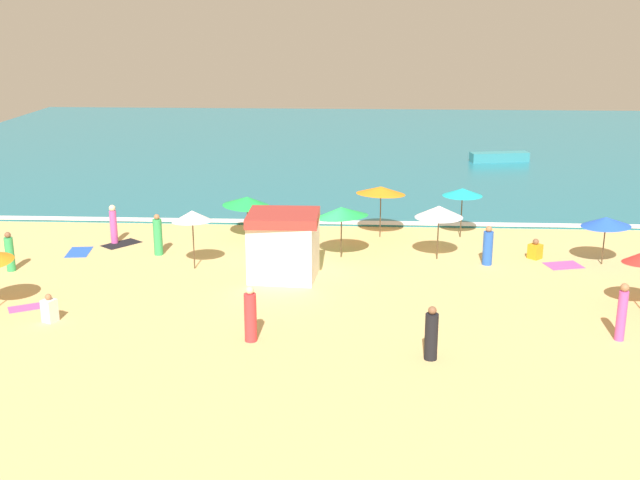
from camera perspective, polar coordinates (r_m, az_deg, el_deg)
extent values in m
plane|color=#D8B775|center=(31.45, -0.76, -1.86)|extent=(60.00, 60.00, 0.00)
cube|color=teal|center=(58.66, 1.06, 6.77)|extent=(60.00, 44.00, 0.10)
cube|color=white|center=(37.45, -0.12, 1.31)|extent=(57.00, 0.70, 0.01)
cube|color=white|center=(29.80, -2.63, -0.73)|extent=(2.59, 2.34, 2.17)
cube|color=#A5332D|center=(29.45, -2.66, 1.62)|extent=(2.63, 2.33, 0.36)
cylinder|color=#4C3823|center=(35.60, 10.15, 1.89)|extent=(0.05, 0.05, 2.19)
cone|color=#19B7C6|center=(35.37, 10.23, 3.42)|extent=(2.49, 2.49, 0.35)
cylinder|color=#4C3823|center=(31.17, -9.11, -0.03)|extent=(0.05, 0.05, 2.29)
cone|color=white|center=(30.91, -9.19, 1.71)|extent=(2.09, 2.10, 0.55)
cylinder|color=#4C3823|center=(32.32, 8.50, 0.48)|extent=(0.05, 0.05, 2.18)
cone|color=white|center=(32.08, 8.57, 2.04)|extent=(2.72, 2.72, 0.50)
cylinder|color=#4C3823|center=(35.20, 4.37, 1.99)|extent=(0.05, 0.05, 2.25)
cone|color=orange|center=(34.96, 4.41, 3.60)|extent=(2.99, 2.99, 0.47)
cylinder|color=#4C3823|center=(35.23, -5.25, 1.61)|extent=(0.05, 0.05, 1.81)
cone|color=green|center=(35.05, -5.28, 2.79)|extent=(2.37, 2.35, 0.56)
cylinder|color=#4C3823|center=(32.23, 1.54, 0.51)|extent=(0.05, 0.05, 2.07)
cone|color=green|center=(32.00, 1.56, 2.04)|extent=(3.08, 3.08, 0.62)
cylinder|color=#4C3823|center=(33.33, 19.77, -0.09)|extent=(0.05, 0.05, 1.89)
cone|color=blue|center=(33.12, 19.91, 1.25)|extent=(2.51, 2.50, 0.48)
cylinder|color=blue|center=(32.09, 11.99, -0.58)|extent=(0.44, 0.44, 1.36)
sphere|color=#9E6B47|center=(31.88, 12.07, 0.78)|extent=(0.25, 0.25, 0.25)
cylinder|color=black|center=(23.28, 8.02, -6.91)|extent=(0.52, 0.52, 1.41)
sphere|color=brown|center=(22.98, 8.10, -5.04)|extent=(0.25, 0.25, 0.25)
cylinder|color=#D84CA5|center=(35.40, -14.65, 0.91)|extent=(0.41, 0.41, 1.44)
sphere|color=beige|center=(35.19, -14.74, 2.24)|extent=(0.28, 0.28, 0.28)
cylinder|color=green|center=(33.30, -11.60, 0.21)|extent=(0.39, 0.39, 1.52)
sphere|color=#9E6B47|center=(33.08, -11.68, 1.64)|extent=(0.23, 0.23, 0.23)
cylinder|color=red|center=(24.34, -5.03, -5.58)|extent=(0.51, 0.51, 1.54)
sphere|color=beige|center=(24.03, -5.09, -3.63)|extent=(0.26, 0.26, 0.26)
cylinder|color=green|center=(32.92, -21.44, -0.96)|extent=(0.39, 0.39, 1.34)
sphere|color=brown|center=(32.71, -21.58, 0.34)|extent=(0.24, 0.24, 0.24)
cube|color=white|center=(27.31, -18.90, -4.83)|extent=(0.53, 0.53, 0.75)
sphere|color=#9E6B47|center=(27.15, -18.99, -3.90)|extent=(0.21, 0.21, 0.21)
cylinder|color=#D84CA5|center=(25.99, 20.90, -5.13)|extent=(0.40, 0.40, 1.60)
sphere|color=#9E6B47|center=(25.68, 21.10, -3.22)|extent=(0.27, 0.27, 0.27)
cube|color=orange|center=(33.44, 15.23, -0.80)|extent=(0.64, 0.64, 0.60)
sphere|color=brown|center=(33.32, 15.28, -0.12)|extent=(0.25, 0.25, 0.25)
cube|color=blue|center=(34.67, -16.97, -0.84)|extent=(1.08, 1.62, 0.01)
cube|color=#D84CA5|center=(28.93, -20.14, -4.56)|extent=(1.56, 1.26, 0.01)
cube|color=black|center=(35.37, -14.12, -0.27)|extent=(1.70, 1.81, 0.01)
cube|color=#D84CA5|center=(32.93, 17.13, -1.76)|extent=(1.58, 1.31, 0.01)
cube|color=teal|center=(53.68, 12.80, 5.86)|extent=(3.94, 1.63, 0.61)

